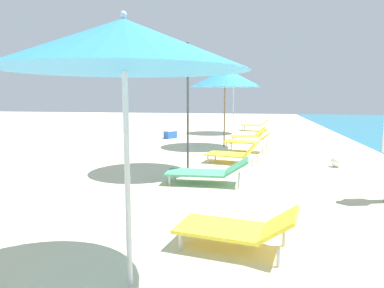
{
  "coord_description": "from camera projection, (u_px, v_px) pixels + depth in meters",
  "views": [
    {
      "loc": [
        1.25,
        5.81,
        1.71
      ],
      "look_at": [
        0.08,
        12.32,
        0.8
      ],
      "focal_mm": 32.77,
      "sensor_mm": 36.0,
      "label": 1
    }
  ],
  "objects": [
    {
      "name": "umbrella_third",
      "position": [
        124.0,
        45.0,
        2.91
      ],
      "size": [
        2.11,
        2.11,
        2.41
      ],
      "color": "silver",
      "rests_on": "ground"
    },
    {
      "name": "lounger_third_shoreside",
      "position": [
        237.0,
        227.0,
        3.91
      ],
      "size": [
        1.41,
        0.85,
        0.5
      ],
      "rotation": [
        0.0,
        0.0,
        2.96
      ],
      "color": "yellow",
      "rests_on": "ground"
    },
    {
      "name": "umbrella_fourth",
      "position": [
        188.0,
        58.0,
        7.68
      ],
      "size": [
        2.21,
        2.21,
        2.89
      ],
      "color": "#4C4C51",
      "rests_on": "ground"
    },
    {
      "name": "lounger_fourth_shoreside",
      "position": [
        234.0,
        153.0,
        8.96
      ],
      "size": [
        1.44,
        0.96,
        0.59
      ],
      "rotation": [
        0.0,
        0.0,
        2.93
      ],
      "color": "yellow",
      "rests_on": "ground"
    },
    {
      "name": "lounger_fourth_inland",
      "position": [
        208.0,
        171.0,
        6.83
      ],
      "size": [
        1.61,
        0.66,
        0.52
      ],
      "rotation": [
        0.0,
        0.0,
        3.16
      ],
      "color": "#4CA572",
      "rests_on": "ground"
    },
    {
      "name": "umbrella_fifth",
      "position": [
        225.0,
        78.0,
        11.58
      ],
      "size": [
        2.31,
        2.31,
        2.65
      ],
      "color": "olive",
      "rests_on": "ground"
    },
    {
      "name": "lounger_fifth_shoreside",
      "position": [
        249.0,
        135.0,
        12.94
      ],
      "size": [
        1.38,
        0.86,
        0.54
      ],
      "rotation": [
        0.0,
        0.0,
        3.37
      ],
      "color": "yellow",
      "rests_on": "ground"
    },
    {
      "name": "lounger_fifth_inland",
      "position": [
        248.0,
        141.0,
        10.8
      ],
      "size": [
        1.47,
        0.89,
        0.61
      ],
      "rotation": [
        0.0,
        0.0,
        2.92
      ],
      "color": "yellow",
      "rests_on": "ground"
    },
    {
      "name": "umbrella_farthest",
      "position": [
        234.0,
        79.0,
        15.89
      ],
      "size": [
        2.15,
        2.15,
        2.83
      ],
      "color": "silver",
      "rests_on": "ground"
    },
    {
      "name": "lounger_farthest_shoreside",
      "position": [
        255.0,
        125.0,
        17.19
      ],
      "size": [
        1.36,
        0.8,
        0.58
      ],
      "rotation": [
        0.0,
        0.0,
        3.0
      ],
      "color": "yellow",
      "rests_on": "ground"
    },
    {
      "name": "beach_ball",
      "position": [
        336.0,
        162.0,
        8.48
      ],
      "size": [
        0.26,
        0.26,
        0.26
      ],
      "primitive_type": "sphere",
      "color": "white",
      "rests_on": "ground"
    },
    {
      "name": "cooler_box",
      "position": [
        170.0,
        134.0,
        14.2
      ],
      "size": [
        0.53,
        0.58,
        0.34
      ],
      "color": "#2659B2",
      "rests_on": "ground"
    }
  ]
}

